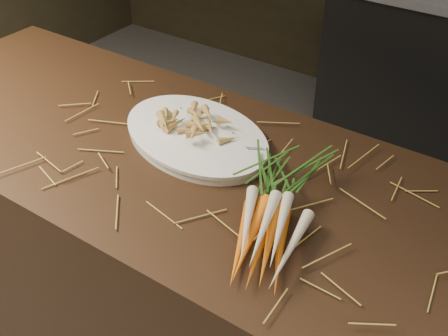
# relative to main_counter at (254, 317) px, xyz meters

# --- Properties ---
(main_counter) EXTENTS (2.40, 0.70, 0.90)m
(main_counter) POSITION_rel_main_counter_xyz_m (0.00, 0.00, 0.00)
(main_counter) COLOR black
(main_counter) RESTS_ON ground
(straw_bedding) EXTENTS (1.40, 0.60, 0.02)m
(straw_bedding) POSITION_rel_main_counter_xyz_m (0.00, 0.00, 0.46)
(straw_bedding) COLOR #A3842F
(straw_bedding) RESTS_ON main_counter
(root_veg_bunch) EXTENTS (0.28, 0.45, 0.08)m
(root_veg_bunch) POSITION_rel_main_counter_xyz_m (0.07, -0.06, 0.49)
(root_veg_bunch) COLOR #C15202
(root_veg_bunch) RESTS_ON main_counter
(serving_platter) EXTENTS (0.50, 0.39, 0.02)m
(serving_platter) POSITION_rel_main_counter_xyz_m (-0.24, 0.08, 0.46)
(serving_platter) COLOR white
(serving_platter) RESTS_ON main_counter
(roasted_veg_heap) EXTENTS (0.25, 0.20, 0.05)m
(roasted_veg_heap) POSITION_rel_main_counter_xyz_m (-0.24, 0.08, 0.50)
(roasted_veg_heap) COLOR #A37C35
(roasted_veg_heap) RESTS_ON serving_platter
(serving_fork) EXTENTS (0.15, 0.10, 0.00)m
(serving_fork) POSITION_rel_main_counter_xyz_m (-0.10, 0.02, 0.48)
(serving_fork) COLOR silver
(serving_fork) RESTS_ON serving_platter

